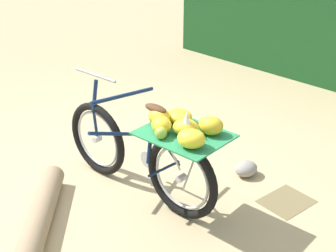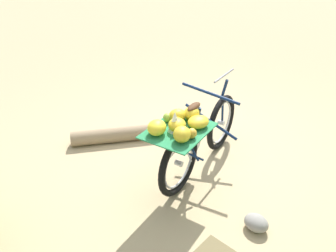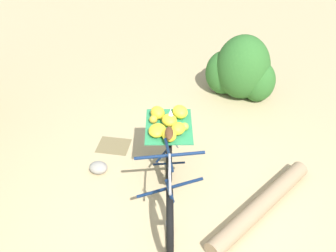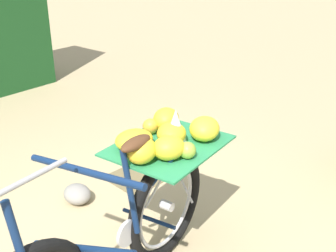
% 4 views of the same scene
% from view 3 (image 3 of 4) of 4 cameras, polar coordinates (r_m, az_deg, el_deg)
% --- Properties ---
extents(ground_plane, '(60.00, 60.00, 0.00)m').
position_cam_3_polar(ground_plane, '(4.45, 1.21, -14.63)').
color(ground_plane, tan).
extents(bicycle, '(0.80, 1.80, 1.03)m').
position_cam_3_polar(bicycle, '(4.37, 0.16, -5.64)').
color(bicycle, black).
rests_on(bicycle, ground_plane).
extents(fallen_log, '(1.18, 1.53, 0.20)m').
position_cam_3_polar(fallen_log, '(4.63, 13.51, -11.31)').
color(fallen_log, '#937A5B').
rests_on(fallen_log, ground_plane).
extents(shrub_cluster, '(1.12, 0.77, 1.07)m').
position_cam_3_polar(shrub_cluster, '(6.33, 10.71, 8.00)').
color(shrub_cluster, '#2D6628').
rests_on(shrub_cluster, ground_plane).
extents(path_stone, '(0.24, 0.20, 0.15)m').
position_cam_3_polar(path_stone, '(5.06, -10.22, -6.04)').
color(path_stone, gray).
rests_on(path_stone, ground_plane).
extents(leaf_litter_patch, '(0.44, 0.36, 0.01)m').
position_cam_3_polar(leaf_litter_patch, '(5.47, -8.01, -2.89)').
color(leaf_litter_patch, olive).
rests_on(leaf_litter_patch, ground_plane).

